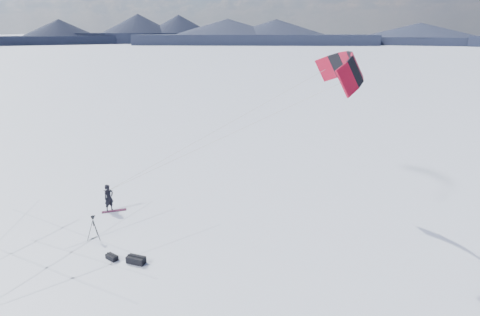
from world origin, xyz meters
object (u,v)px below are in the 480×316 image
at_px(snowkiter, 110,211).
at_px(tripod, 93,224).
at_px(snowboard, 114,211).
at_px(gear_bag_a, 136,260).
at_px(gear_bag_b, 112,257).

distance_m(snowkiter, tripod, 3.62).
height_order(snowboard, gear_bag_a, gear_bag_a).
height_order(snowkiter, gear_bag_b, snowkiter).
xyz_separation_m(tripod, gear_bag_b, (2.21, -1.25, -0.75)).
relative_size(snowboard, gear_bag_b, 2.09).
height_order(snowkiter, snowboard, snowkiter).
xyz_separation_m(snowkiter, gear_bag_b, (3.87, -4.34, 0.13)).
xyz_separation_m(snowkiter, gear_bag_a, (5.15, -4.12, 0.18)).
height_order(snowkiter, gear_bag_a, snowkiter).
bearing_deg(gear_bag_a, tripod, 159.25).
bearing_deg(snowboard, gear_bag_a, -82.23).
distance_m(snowkiter, gear_bag_b, 5.81).
bearing_deg(tripod, gear_bag_a, -10.91).
distance_m(snowboard, gear_bag_b, 5.67).
bearing_deg(snowkiter, tripod, -136.30).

